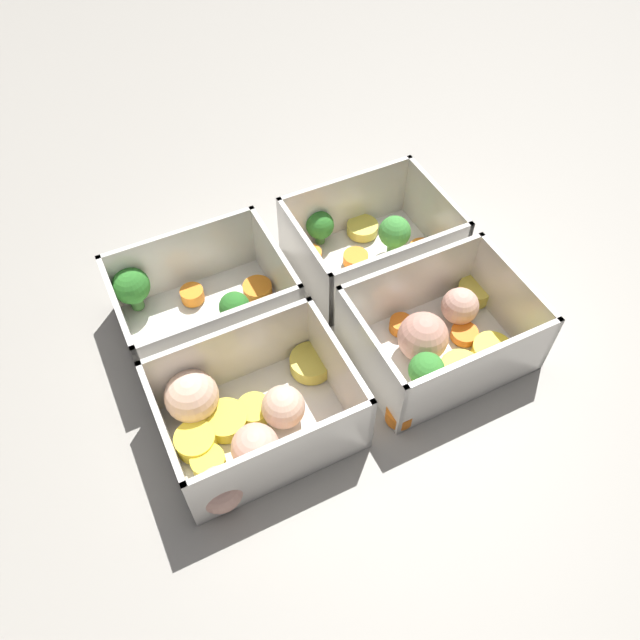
{
  "coord_description": "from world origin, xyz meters",
  "views": [
    {
      "loc": [
        -0.16,
        -0.33,
        0.49
      ],
      "look_at": [
        0.0,
        0.0,
        0.03
      ],
      "focal_mm": 35.0,
      "sensor_mm": 36.0,
      "label": 1
    }
  ],
  "objects_px": {
    "container_near_left": "(245,418)",
    "container_near_right": "(441,336)",
    "container_far_right": "(370,244)",
    "container_far_left": "(202,304)"
  },
  "relations": [
    {
      "from": "container_near_left",
      "to": "container_near_right",
      "type": "distance_m",
      "value": 0.2
    },
    {
      "from": "container_near_right",
      "to": "container_far_left",
      "type": "bearing_deg",
      "value": 144.41
    },
    {
      "from": "container_near_right",
      "to": "container_far_right",
      "type": "relative_size",
      "value": 1.13
    },
    {
      "from": "container_near_left",
      "to": "container_far_right",
      "type": "bearing_deg",
      "value": 34.55
    },
    {
      "from": "container_far_left",
      "to": "container_far_right",
      "type": "bearing_deg",
      "value": 0.51
    },
    {
      "from": "container_far_right",
      "to": "container_far_left",
      "type": "bearing_deg",
      "value": -179.49
    },
    {
      "from": "container_near_left",
      "to": "container_near_right",
      "type": "bearing_deg",
      "value": -0.19
    },
    {
      "from": "container_near_left",
      "to": "container_far_right",
      "type": "distance_m",
      "value": 0.24
    },
    {
      "from": "container_far_left",
      "to": "container_near_left",
      "type": "bearing_deg",
      "value": -94.16
    },
    {
      "from": "container_near_left",
      "to": "container_near_right",
      "type": "xyz_separation_m",
      "value": [
        0.2,
        -0.0,
        0.0
      ]
    }
  ]
}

